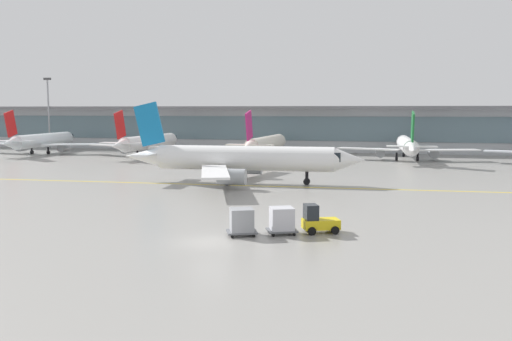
% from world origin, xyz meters
% --- Properties ---
extents(ground_plane, '(400.00, 400.00, 0.00)m').
position_xyz_m(ground_plane, '(0.00, 0.00, 0.00)').
color(ground_plane, gray).
extents(taxiway_centreline_stripe, '(109.92, 5.05, 0.01)m').
position_xyz_m(taxiway_centreline_stripe, '(-4.83, 26.82, 0.00)').
color(taxiway_centreline_stripe, yellow).
rests_on(taxiway_centreline_stripe, ground_plane).
extents(terminal_concourse, '(189.35, 11.00, 9.60)m').
position_xyz_m(terminal_concourse, '(0.00, 82.10, 4.92)').
color(terminal_concourse, '#B2B7BC').
rests_on(terminal_concourse, ground_plane).
extents(gate_airplane_0, '(24.71, 26.63, 8.82)m').
position_xyz_m(gate_airplane_0, '(-55.80, 62.58, 2.64)').
color(gate_airplane_0, white).
rests_on(gate_airplane_0, ground_plane).
extents(gate_airplane_1, '(24.74, 26.61, 8.82)m').
position_xyz_m(gate_airplane_1, '(-32.20, 61.59, 2.64)').
color(gate_airplane_1, white).
rests_on(gate_airplane_1, ground_plane).
extents(gate_airplane_2, '(24.72, 26.62, 8.82)m').
position_xyz_m(gate_airplane_2, '(-9.27, 61.71, 2.64)').
color(gate_airplane_2, silver).
rests_on(gate_airplane_2, ground_plane).
extents(gate_airplane_3, '(24.50, 26.32, 8.73)m').
position_xyz_m(gate_airplane_3, '(15.59, 64.55, 2.62)').
color(gate_airplane_3, white).
rests_on(gate_airplane_3, ground_plane).
extents(taxiing_regional_jet, '(29.80, 27.72, 9.88)m').
position_xyz_m(taxiing_regional_jet, '(-5.21, 28.80, 2.96)').
color(taxiing_regional_jet, white).
rests_on(taxiing_regional_jet, ground_plane).
extents(baggage_tug, '(2.94, 2.36, 2.10)m').
position_xyz_m(baggage_tug, '(6.82, 4.45, 0.89)').
color(baggage_tug, yellow).
rests_on(baggage_tug, ground_plane).
extents(cargo_dolly_lead, '(2.55, 2.27, 1.94)m').
position_xyz_m(cargo_dolly_lead, '(4.34, 3.45, 1.05)').
color(cargo_dolly_lead, '#595B60').
rests_on(cargo_dolly_lead, ground_plane).
extents(cargo_dolly_trailing, '(2.55, 2.27, 1.94)m').
position_xyz_m(cargo_dolly_trailing, '(1.65, 2.36, 1.05)').
color(cargo_dolly_trailing, '#595B60').
rests_on(cargo_dolly_trailing, ground_plane).
extents(apron_light_mast_0, '(1.80, 0.36, 16.04)m').
position_xyz_m(apron_light_mast_0, '(-62.55, 74.91, 8.72)').
color(apron_light_mast_0, gray).
rests_on(apron_light_mast_0, ground_plane).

